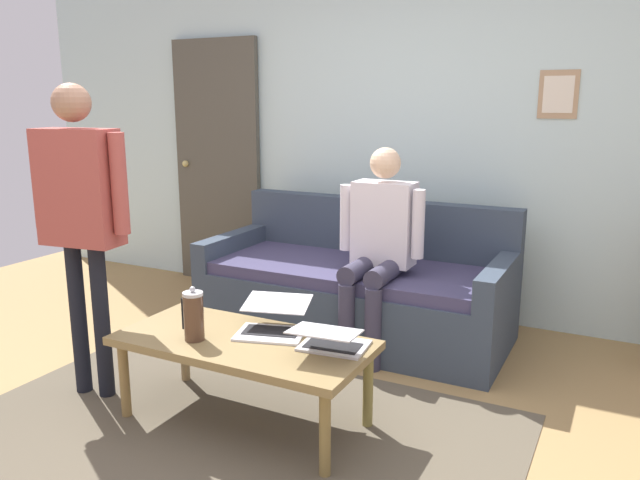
{
  "coord_description": "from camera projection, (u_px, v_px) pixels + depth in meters",
  "views": [
    {
      "loc": [
        -1.48,
        2.2,
        1.56
      ],
      "look_at": [
        0.06,
        -0.8,
        0.8
      ],
      "focal_mm": 34.96,
      "sensor_mm": 36.0,
      "label": 1
    }
  ],
  "objects": [
    {
      "name": "area_rug",
      "position": [
        234.0,
        429.0,
        3.01
      ],
      "size": [
        2.65,
        1.66,
        0.01
      ],
      "primitive_type": "cube",
      "color": "brown",
      "rests_on": "ground_plane"
    },
    {
      "name": "coffee_table",
      "position": [
        243.0,
        348.0,
        3.01
      ],
      "size": [
        1.24,
        0.59,
        0.43
      ],
      "color": "olive",
      "rests_on": "ground_plane"
    },
    {
      "name": "ground_plane",
      "position": [
        252.0,
        441.0,
        2.91
      ],
      "size": [
        7.68,
        7.68,
        0.0
      ],
      "primitive_type": "plane",
      "color": "#9A7A4A"
    },
    {
      "name": "interior_door",
      "position": [
        217.0,
        164.0,
        5.27
      ],
      "size": [
        0.82,
        0.09,
        2.05
      ],
      "color": "#4C483D",
      "rests_on": "ground_plane"
    },
    {
      "name": "couch",
      "position": [
        357.0,
        290.0,
        4.21
      ],
      "size": [
        2.01,
        0.9,
        0.88
      ],
      "color": "#354150",
      "rests_on": "ground_plane"
    },
    {
      "name": "laptop_left",
      "position": [
        273.0,
        323.0,
        3.09
      ],
      "size": [
        0.42,
        0.44,
        0.14
      ],
      "color": "silver",
      "rests_on": "coffee_table"
    },
    {
      "name": "laptop_center",
      "position": [
        331.0,
        341.0,
        2.86
      ],
      "size": [
        0.34,
        0.38,
        0.14
      ],
      "color": "silver",
      "rests_on": "coffee_table"
    },
    {
      "name": "person_standing",
      "position": [
        80.0,
        202.0,
        3.16
      ],
      "size": [
        0.58,
        0.24,
        1.64
      ],
      "color": "black",
      "rests_on": "ground_plane"
    },
    {
      "name": "person_seated",
      "position": [
        379.0,
        239.0,
        3.81
      ],
      "size": [
        0.55,
        0.51,
        1.28
      ],
      "color": "#393549",
      "rests_on": "ground_plane"
    },
    {
      "name": "back_wall",
      "position": [
        414.0,
        129.0,
        4.52
      ],
      "size": [
        7.04,
        0.11,
        2.7
      ],
      "color": "silver",
      "rests_on": "ground_plane"
    },
    {
      "name": "french_press",
      "position": [
        194.0,
        316.0,
        2.97
      ],
      "size": [
        0.12,
        0.1,
        0.27
      ],
      "color": "#4C3323",
      "rests_on": "coffee_table"
    }
  ]
}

